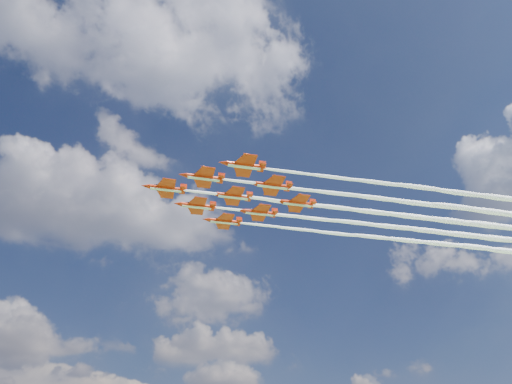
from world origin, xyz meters
TOP-DOWN VIEW (x-y plane):
  - jet_lead at (20.50, 4.66)m, footprint 100.14×10.15m
  - jet_row2_port at (29.59, -3.05)m, footprint 100.14×10.15m
  - jet_row2_starb at (29.72, 12.22)m, footprint 100.14×10.15m
  - jet_row3_port at (38.68, -10.77)m, footprint 100.14×10.15m
  - jet_row3_centre at (38.80, 4.51)m, footprint 100.14×10.15m
  - jet_row3_starb at (38.93, 19.79)m, footprint 100.14×10.15m
  - jet_row4_port at (47.89, -3.21)m, footprint 100.14×10.15m
  - jet_row4_starb at (48.02, 12.07)m, footprint 100.14×10.15m
  - jet_tail at (57.11, 4.35)m, footprint 100.14×10.15m

SIDE VIEW (x-z plane):
  - jet_lead at x=20.50m, z-range 74.39..77.36m
  - jet_row2_port at x=29.59m, z-range 74.39..77.36m
  - jet_row2_starb at x=29.72m, z-range 74.39..77.36m
  - jet_row3_port at x=38.68m, z-range 74.39..77.36m
  - jet_row3_centre at x=38.80m, z-range 74.39..77.36m
  - jet_row3_starb at x=38.93m, z-range 74.39..77.36m
  - jet_row4_port at x=47.89m, z-range 74.39..77.36m
  - jet_row4_starb at x=48.02m, z-range 74.39..77.36m
  - jet_tail at x=57.11m, z-range 74.39..77.36m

